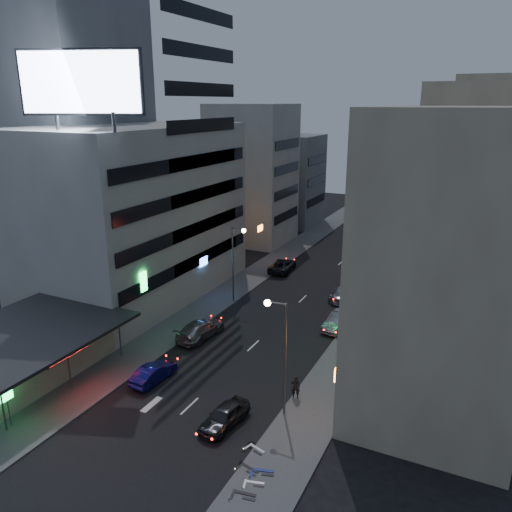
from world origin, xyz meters
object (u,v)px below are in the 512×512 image
Objects in this scene: parked_car_right_far at (346,292)px; scooter_blue at (275,462)px; person at (296,387)px; road_car_blue at (154,373)px; scooter_silver_a at (265,475)px; scooter_black_a at (257,485)px; scooter_silver_b at (266,444)px; road_car_silver at (200,329)px; parked_car_right_mid at (339,321)px; scooter_black_b at (260,464)px; parked_car_right_near at (224,416)px; parked_car_left at (282,265)px.

scooter_blue is at bearing -75.83° from parked_car_right_far.
parked_car_right_far is 20.20m from person.
scooter_silver_a is at bearing 157.04° from road_car_blue.
scooter_black_a is at bearing 153.37° from road_car_blue.
scooter_blue reaches higher than scooter_black_a.
person is 6.18m from scooter_silver_b.
parked_car_right_mid is at bearing -141.78° from road_car_silver.
scooter_blue is at bearing -120.56° from scooter_silver_b.
parked_car_right_mid is 20.50m from scooter_black_b.
road_car_silver is at bearing 28.15° from scooter_silver_a.
road_car_silver is at bearing 31.43° from scooter_black_a.
scooter_silver_b is at bearing -13.05° from parked_car_right_near.
person reaches higher than scooter_black_b.
parked_car_right_mid is 12.81m from road_car_silver.
scooter_silver_a is at bearing -31.08° from parked_car_right_near.
scooter_black_a is (3.70, -29.52, -0.07)m from parked_car_right_far.
parked_car_right_near reaches higher than road_car_blue.
scooter_silver_b is (0.55, -6.15, -0.34)m from person.
parked_car_right_mid reaches higher than parked_car_right_near.
person is at bearing -78.88° from parked_car_right_mid.
parked_car_right_near is 3.81m from scooter_silver_b.
parked_car_right_far is 2.77× the size of scooter_blue.
scooter_silver_a is (12.86, -13.85, -0.16)m from road_car_silver.
parked_car_right_far is at bearing 94.86° from parked_car_right_near.
parked_car_right_mid is at bearing 89.30° from parked_car_right_near.
parked_car_right_mid is 18.79m from scooter_silver_b.
parked_car_right_far reaches higher than scooter_blue.
road_car_silver is (-9.16, -14.67, -0.00)m from parked_car_right_far.
person is 0.90× the size of scooter_blue.
scooter_black_a is at bearing -76.21° from parked_car_right_mid.
scooter_blue is at bearing -19.41° from scooter_silver_a.
parked_car_right_mid is 21.16m from scooter_silver_a.
scooter_silver_b is (12.45, -31.67, -0.08)m from parked_car_left.
parked_car_right_mid is at bearing -72.80° from parked_car_right_far.
road_car_silver is 2.99× the size of scooter_black_b.
scooter_silver_a is (1.56, -8.43, -0.37)m from person.
road_car_blue is at bearing -4.51° from person.
parked_car_left is at bearing 138.86° from parked_car_right_mid.
parked_car_left is 2.69× the size of scooter_blue.
scooter_black_b reaches higher than scooter_silver_b.
scooter_silver_b is at bearing 25.89° from scooter_blue.
parked_car_right_mid is at bearing -8.60° from scooter_silver_a.
parked_car_right_mid reaches higher than scooter_silver_b.
scooter_silver_b is at bearing -77.85° from parked_car_right_far.
scooter_black_b is at bearing 11.59° from scooter_black_a.
parked_car_right_near is 4.97m from scooter_black_b.
road_car_silver reaches higher than scooter_silver_b.
parked_car_right_mid is 12.62m from person.
parked_car_right_far is at bearing 22.62° from scooter_silver_b.
parked_car_right_far is at bearing -2.32° from scooter_black_a.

